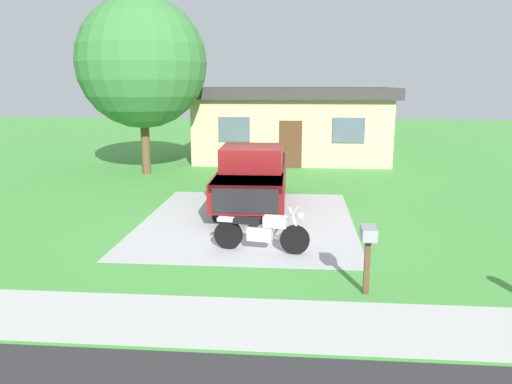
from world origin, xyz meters
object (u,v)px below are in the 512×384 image
(motorcycle, at_px, (262,231))
(pickup_truck, at_px, (253,175))
(neighbor_house, at_px, (292,123))
(shade_tree, at_px, (142,63))
(mailbox, at_px, (368,242))

(motorcycle, relative_size, pickup_truck, 0.39)
(pickup_truck, xyz_separation_m, neighbor_house, (1.03, 9.61, 0.84))
(pickup_truck, height_order, shade_tree, shade_tree)
(motorcycle, bearing_deg, shade_tree, 120.35)
(shade_tree, relative_size, neighbor_house, 0.74)
(motorcycle, relative_size, mailbox, 1.75)
(pickup_truck, xyz_separation_m, shade_tree, (-4.94, 5.06, 3.56))
(motorcycle, height_order, mailbox, mailbox)
(mailbox, relative_size, neighbor_house, 0.13)
(neighbor_house, bearing_deg, motorcycle, -91.76)
(motorcycle, height_order, neighbor_house, neighbor_house)
(pickup_truck, relative_size, neighbor_house, 0.59)
(shade_tree, height_order, neighbor_house, shade_tree)
(motorcycle, bearing_deg, pickup_truck, 97.72)
(pickup_truck, height_order, neighbor_house, neighbor_house)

